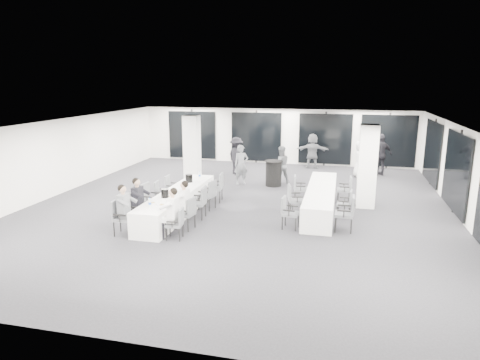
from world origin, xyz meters
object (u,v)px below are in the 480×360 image
object	(u,v)px
chair_side_left_near	(288,210)
standing_guest_e	(360,157)
chair_main_right_far	(217,186)
standing_guest_g	(193,156)
chair_main_left_mid	(149,197)
ice_bucket_near	(165,193)
chair_main_right_mid	(200,201)
chair_side_right_far	(347,188)
banquet_table_side	(321,199)
standing_guest_d	(381,152)
cocktail_table	(274,173)
chair_main_left_second	(135,207)
chair_main_right_second	(188,211)
chair_side_left_mid	(293,197)
chair_side_right_near	(347,211)
standing_guest_a	(241,162)
chair_side_right_mid	(346,202)
chair_side_left_far	(299,187)
ice_bucket_far	(189,178)
standing_guest_c	(236,153)
chair_main_right_near	(177,222)
banquet_table_main	(178,203)
standing_guest_b	(281,162)
chair_main_left_far	(171,186)
chair_main_left_fourth	(161,193)
chair_main_left_near	(121,215)
standing_guest_f	(312,149)
chair_main_right_fourth	(209,193)

from	to	relation	value
chair_side_left_near	standing_guest_e	bearing A→B (deg)	168.82
chair_main_right_far	standing_guest_g	size ratio (longest dim) A/B	0.60
chair_main_left_mid	ice_bucket_near	xyz separation A→B (m)	(0.74, -0.46, 0.30)
chair_main_right_mid	standing_guest_g	xyz separation A→B (m)	(-2.35, 6.00, 0.29)
standing_guest_g	chair_side_left_near	bearing A→B (deg)	-30.51
standing_guest_e	chair_side_right_far	bearing A→B (deg)	-178.40
banquet_table_side	standing_guest_d	world-z (taller)	standing_guest_d
cocktail_table	chair_main_left_second	size ratio (longest dim) A/B	1.07
chair_main_right_second	chair_side_left_mid	xyz separation A→B (m)	(2.79, 2.18, 0.01)
chair_side_right_near	standing_guest_a	world-z (taller)	standing_guest_a
chair_side_right_mid	standing_guest_a	size ratio (longest dim) A/B	0.47
chair_side_left_far	standing_guest_a	size ratio (longest dim) A/B	0.50
ice_bucket_far	chair_main_left_mid	bearing A→B (deg)	-116.17
ice_bucket_near	chair_side_right_near	bearing A→B (deg)	3.86
chair_main_right_second	standing_guest_c	distance (m)	7.57
standing_guest_c	standing_guest_d	size ratio (longest dim) A/B	0.90
chair_main_left_mid	chair_main_right_near	xyz separation A→B (m)	(1.66, -1.82, -0.09)
standing_guest_c	chair_side_left_far	bearing A→B (deg)	177.62
banquet_table_main	standing_guest_c	distance (m)	6.27
cocktail_table	chair_side_left_far	world-z (taller)	cocktail_table
chair_main_right_second	standing_guest_b	xyz separation A→B (m)	(1.78, 6.30, 0.34)
chair_main_right_mid	chair_main_left_mid	bearing A→B (deg)	89.62
standing_guest_b	chair_main_left_second	bearing A→B (deg)	39.46
standing_guest_a	standing_guest_c	bearing A→B (deg)	79.68
chair_main_left_far	chair_main_left_fourth	bearing A→B (deg)	-0.76
chair_main_right_mid	standing_guest_g	bearing A→B (deg)	19.44
chair_main_left_near	chair_side_right_far	size ratio (longest dim) A/B	1.07
chair_main_left_second	standing_guest_c	size ratio (longest dim) A/B	0.50
banquet_table_side	chair_side_left_near	world-z (taller)	chair_side_left_near
chair_side_right_far	ice_bucket_far	xyz separation A→B (m)	(-5.35, -1.39, 0.36)
banquet_table_main	chair_main_right_mid	xyz separation A→B (m)	(0.84, -0.26, 0.20)
ice_bucket_near	chair_main_right_far	bearing A→B (deg)	68.98
chair_main_left_near	chair_main_right_second	size ratio (longest dim) A/B	1.05
standing_guest_d	ice_bucket_near	world-z (taller)	standing_guest_d
chair_side_right_mid	ice_bucket_near	xyz separation A→B (m)	(-5.38, -1.69, 0.39)
chair_side_left_far	standing_guest_f	bearing A→B (deg)	174.68
chair_main_right_far	chair_side_right_far	distance (m)	4.56
chair_main_left_fourth	standing_guest_d	size ratio (longest dim) A/B	0.42
standing_guest_d	standing_guest_f	size ratio (longest dim) A/B	1.11
chair_main_right_second	standing_guest_a	distance (m)	5.74
chair_main_left_mid	chair_main_right_second	distance (m)	1.95
chair_main_left_mid	standing_guest_a	size ratio (longest dim) A/B	0.55
chair_main_right_fourth	chair_side_left_near	xyz separation A→B (m)	(2.79, -1.25, -0.03)
chair_main_right_near	standing_guest_e	xyz separation A→B (m)	(5.03, 9.11, 0.42)
ice_bucket_far	standing_guest_b	bearing A→B (deg)	54.18
chair_side_right_mid	standing_guest_b	world-z (taller)	standing_guest_b
chair_main_left_fourth	ice_bucket_near	size ratio (longest dim) A/B	3.43
chair_main_left_fourth	chair_main_right_near	distance (m)	3.14
standing_guest_f	ice_bucket_far	size ratio (longest dim) A/B	7.01
standing_guest_a	standing_guest_b	distance (m)	1.66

